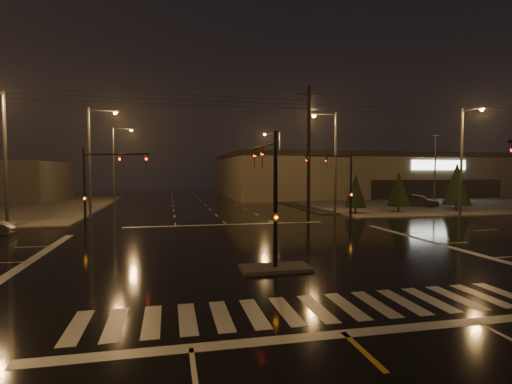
% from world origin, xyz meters
% --- Properties ---
extents(ground, '(140.00, 140.00, 0.00)m').
position_xyz_m(ground, '(0.00, 0.00, 0.00)').
color(ground, black).
rests_on(ground, ground).
extents(sidewalk_ne, '(36.00, 36.00, 0.12)m').
position_xyz_m(sidewalk_ne, '(30.00, 30.00, 0.06)').
color(sidewalk_ne, '#46433E').
rests_on(sidewalk_ne, ground).
extents(median_island, '(3.00, 1.60, 0.15)m').
position_xyz_m(median_island, '(0.00, -4.00, 0.07)').
color(median_island, '#46433E').
rests_on(median_island, ground).
extents(crosswalk, '(15.00, 2.60, 0.01)m').
position_xyz_m(crosswalk, '(0.00, -9.00, 0.01)').
color(crosswalk, beige).
rests_on(crosswalk, ground).
extents(stop_bar_near, '(16.00, 0.50, 0.01)m').
position_xyz_m(stop_bar_near, '(0.00, -11.00, 0.01)').
color(stop_bar_near, beige).
rests_on(stop_bar_near, ground).
extents(stop_bar_far, '(16.00, 0.50, 0.01)m').
position_xyz_m(stop_bar_far, '(0.00, 11.00, 0.01)').
color(stop_bar_far, beige).
rests_on(stop_bar_far, ground).
extents(parking_lot, '(50.00, 24.00, 0.08)m').
position_xyz_m(parking_lot, '(35.00, 28.00, 0.04)').
color(parking_lot, black).
rests_on(parking_lot, ground).
extents(retail_building, '(60.20, 28.30, 7.20)m').
position_xyz_m(retail_building, '(35.00, 45.99, 3.84)').
color(retail_building, '#776F55').
rests_on(retail_building, ground).
extents(signal_mast_median, '(0.25, 4.59, 6.00)m').
position_xyz_m(signal_mast_median, '(0.00, -3.07, 3.75)').
color(signal_mast_median, black).
rests_on(signal_mast_median, ground).
extents(signal_mast_ne, '(4.84, 1.86, 6.00)m').
position_xyz_m(signal_mast_ne, '(9.50, 10.14, 3.79)').
color(signal_mast_ne, black).
rests_on(signal_mast_ne, ground).
extents(signal_mast_nw, '(4.84, 1.86, 6.00)m').
position_xyz_m(signal_mast_nw, '(-9.50, 10.14, 3.79)').
color(signal_mast_nw, black).
rests_on(signal_mast_nw, ground).
extents(streetlight_1, '(2.77, 0.32, 10.00)m').
position_xyz_m(streetlight_1, '(-11.18, 18.00, 5.80)').
color(streetlight_1, '#38383A').
rests_on(streetlight_1, ground).
extents(streetlight_2, '(2.77, 0.32, 10.00)m').
position_xyz_m(streetlight_2, '(-11.18, 34.00, 5.80)').
color(streetlight_2, '#38383A').
rests_on(streetlight_2, ground).
extents(streetlight_3, '(2.77, 0.32, 10.00)m').
position_xyz_m(streetlight_3, '(11.18, 16.00, 5.80)').
color(streetlight_3, '#38383A').
rests_on(streetlight_3, ground).
extents(streetlight_4, '(2.77, 0.32, 10.00)m').
position_xyz_m(streetlight_4, '(11.18, 36.00, 5.80)').
color(streetlight_4, '#38383A').
rests_on(streetlight_4, ground).
extents(streetlight_5, '(0.32, 2.77, 10.00)m').
position_xyz_m(streetlight_5, '(-16.00, 11.18, 5.80)').
color(streetlight_5, '#38383A').
rests_on(streetlight_5, ground).
extents(streetlight_6, '(0.32, 2.77, 10.00)m').
position_xyz_m(streetlight_6, '(22.00, 11.18, 5.80)').
color(streetlight_6, '#38383A').
rests_on(streetlight_6, ground).
extents(utility_pole_1, '(2.20, 0.32, 12.00)m').
position_xyz_m(utility_pole_1, '(8.00, 14.00, 6.13)').
color(utility_pole_1, black).
rests_on(utility_pole_1, ground).
extents(conifer_0, '(2.11, 2.11, 3.99)m').
position_xyz_m(conifer_0, '(13.64, 15.95, 2.34)').
color(conifer_0, black).
rests_on(conifer_0, ground).
extents(conifer_1, '(2.27, 2.27, 4.25)m').
position_xyz_m(conifer_1, '(18.59, 16.25, 2.47)').
color(conifer_1, black).
rests_on(conifer_1, ground).
extents(conifer_2, '(2.88, 2.88, 5.19)m').
position_xyz_m(conifer_2, '(25.51, 16.34, 2.94)').
color(conifer_2, black).
rests_on(conifer_2, ground).
extents(car_parked, '(4.13, 4.89, 1.58)m').
position_xyz_m(car_parked, '(24.51, 21.58, 0.79)').
color(car_parked, black).
rests_on(car_parked, ground).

